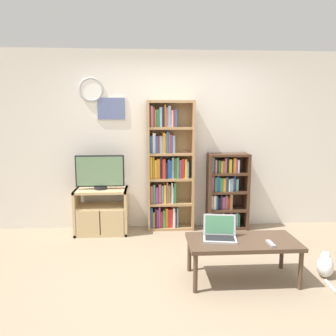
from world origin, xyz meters
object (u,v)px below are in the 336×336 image
(tv_stand, at_px, (102,211))
(television, at_px, (100,172))
(bookshelf_tall, at_px, (168,168))
(coffee_table, at_px, (242,244))
(bookshelf_short, at_px, (225,192))
(laptop, at_px, (220,233))
(cat, at_px, (325,266))
(remote_near_laptop, at_px, (271,243))

(tv_stand, distance_m, television, 0.56)
(tv_stand, distance_m, bookshelf_tall, 1.13)
(bookshelf_tall, relative_size, coffee_table, 1.70)
(bookshelf_tall, relative_size, bookshelf_short, 1.67)
(laptop, bearing_deg, bookshelf_short, 83.77)
(tv_stand, relative_size, cat, 1.52)
(bookshelf_short, xyz_separation_m, remote_near_laptop, (0.04, -1.72, -0.12))
(bookshelf_short, xyz_separation_m, laptop, (-0.42, -1.53, -0.07))
(bookshelf_tall, distance_m, coffee_table, 1.82)
(tv_stand, bearing_deg, laptop, -45.64)
(tv_stand, xyz_separation_m, coffee_table, (1.61, -1.47, 0.06))
(television, height_order, bookshelf_short, same)
(cat, bearing_deg, coffee_table, -151.64)
(laptop, bearing_deg, remote_near_laptop, -13.25)
(bookshelf_short, relative_size, remote_near_laptop, 6.98)
(coffee_table, height_order, laptop, laptop)
(tv_stand, height_order, laptop, laptop)
(bookshelf_tall, bearing_deg, coffee_table, -67.62)
(television, relative_size, laptop, 1.85)
(television, xyz_separation_m, bookshelf_tall, (0.96, 0.12, 0.04))
(laptop, bearing_deg, cat, 7.10)
(television, distance_m, bookshelf_short, 1.85)
(bookshelf_tall, distance_m, bookshelf_short, 0.93)
(bookshelf_short, bearing_deg, laptop, -105.32)
(television, xyz_separation_m, cat, (2.51, -1.47, -0.77))
(bookshelf_tall, height_order, remote_near_laptop, bookshelf_tall)
(coffee_table, bearing_deg, tv_stand, 137.57)
(bookshelf_short, height_order, remote_near_laptop, bookshelf_short)
(bookshelf_short, distance_m, laptop, 1.59)
(tv_stand, xyz_separation_m, remote_near_laptop, (1.85, -1.61, 0.11))
(bookshelf_short, height_order, coffee_table, bookshelf_short)
(coffee_table, distance_m, remote_near_laptop, 0.28)
(remote_near_laptop, xyz_separation_m, cat, (0.66, 0.15, -0.32))
(bookshelf_tall, height_order, coffee_table, bookshelf_tall)
(coffee_table, distance_m, laptop, 0.25)
(bookshelf_tall, height_order, laptop, bookshelf_tall)
(coffee_table, relative_size, laptop, 3.03)
(television, relative_size, cat, 1.40)
(remote_near_laptop, relative_size, cat, 0.33)
(bookshelf_tall, bearing_deg, remote_near_laptop, -62.73)
(cat, bearing_deg, bookshelf_tall, 161.69)
(television, height_order, coffee_table, television)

